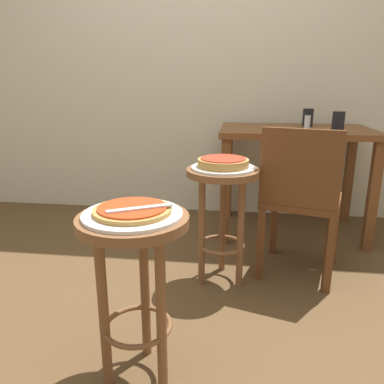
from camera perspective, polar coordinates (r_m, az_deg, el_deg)
ground_plane at (r=1.86m, az=-4.03°, el=-18.80°), size 6.00×6.00×0.00m
back_wall at (r=3.19m, az=1.68°, el=24.02°), size 6.00×0.10×3.00m
stool_foreground at (r=1.34m, az=-8.66°, el=-10.23°), size 0.38×0.38×0.64m
serving_plate_foreground at (r=1.27m, az=-8.98°, el=-3.36°), size 0.34×0.34×0.01m
pizza_foreground at (r=1.27m, az=-9.01°, el=-2.68°), size 0.26×0.26×0.02m
stool_middle at (r=2.00m, az=4.60°, el=-1.08°), size 0.38×0.38×0.64m
serving_plate_middle at (r=1.96m, az=4.71°, el=3.68°), size 0.33×0.33×0.01m
pizza_middle at (r=1.95m, az=4.73°, el=4.49°), size 0.26×0.26×0.05m
dining_table at (r=2.77m, az=15.28°, el=6.75°), size 1.04×0.67×0.76m
cup_near_edge at (r=2.60m, az=21.24°, el=9.87°), size 0.08×0.08×0.13m
cup_far_edge at (r=2.91m, az=17.12°, el=10.74°), size 0.08×0.08×0.12m
condiment_shaker at (r=2.75m, az=17.05°, el=10.10°), size 0.04×0.04×0.09m
wooden_chair at (r=2.12m, az=16.08°, el=-0.82°), size 0.50×0.50×0.85m
pizza_server_knife at (r=1.24m, az=-7.96°, el=-2.43°), size 0.21×0.12×0.01m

